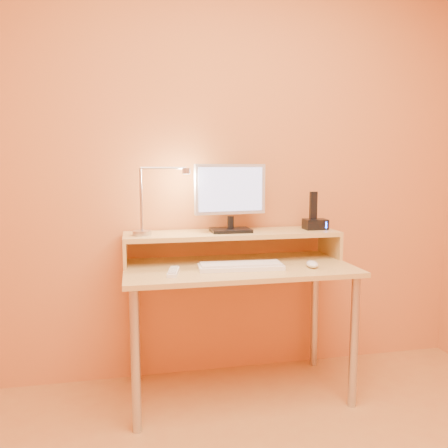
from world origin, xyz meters
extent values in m
cube|color=#D07C3C|center=(0.00, 1.50, 1.25)|extent=(3.00, 0.04, 2.50)
cylinder|color=#B2B2B9|center=(-0.55, 0.93, 0.35)|extent=(0.04, 0.04, 0.69)
cylinder|color=#B2B2B9|center=(0.55, 0.93, 0.35)|extent=(0.04, 0.04, 0.69)
cylinder|color=#B2B2B9|center=(-0.55, 1.43, 0.35)|extent=(0.04, 0.04, 0.69)
cylinder|color=#B2B2B9|center=(0.55, 1.43, 0.35)|extent=(0.04, 0.04, 0.69)
cube|color=#D9B762|center=(0.00, 1.18, 0.71)|extent=(1.20, 0.60, 0.02)
cube|color=#D9B762|center=(-0.59, 1.33, 0.79)|extent=(0.02, 0.30, 0.14)
cube|color=#D9B762|center=(0.59, 1.33, 0.79)|extent=(0.02, 0.30, 0.14)
cube|color=#D9B762|center=(0.00, 1.33, 0.87)|extent=(1.20, 0.30, 0.02)
cube|color=black|center=(-0.01, 1.33, 0.89)|extent=(0.22, 0.16, 0.02)
cylinder|color=black|center=(-0.01, 1.33, 0.93)|extent=(0.04, 0.04, 0.07)
cube|color=#B1B1B8|center=(-0.01, 1.34, 1.12)|extent=(0.41, 0.08, 0.28)
cube|color=black|center=(-0.01, 1.36, 1.12)|extent=(0.37, 0.06, 0.24)
cube|color=#A8BBFF|center=(-0.01, 1.32, 1.12)|extent=(0.37, 0.05, 0.24)
cylinder|color=#B2B2B9|center=(-0.50, 1.30, 0.89)|extent=(0.10, 0.10, 0.02)
cylinder|color=#B2B2B9|center=(-0.50, 1.30, 1.07)|extent=(0.01, 0.01, 0.33)
cylinder|color=#B2B2B9|center=(-0.38, 1.30, 1.24)|extent=(0.24, 0.01, 0.01)
cylinder|color=#B2B2B9|center=(-0.26, 1.30, 1.22)|extent=(0.04, 0.04, 0.03)
cylinder|color=#FFEAC6|center=(-0.26, 1.30, 1.20)|extent=(0.03, 0.03, 0.00)
cube|color=black|center=(0.50, 1.33, 0.91)|extent=(0.13, 0.10, 0.06)
cube|color=black|center=(0.48, 1.33, 1.02)|extent=(0.04, 0.03, 0.16)
cube|color=blue|center=(0.54, 1.28, 0.91)|extent=(0.01, 0.00, 0.04)
cube|color=white|center=(-0.01, 1.10, 0.73)|extent=(0.44, 0.17, 0.02)
ellipsoid|color=white|center=(0.36, 1.06, 0.74)|extent=(0.08, 0.11, 0.04)
cube|color=white|center=(-0.36, 1.06, 0.73)|extent=(0.08, 0.18, 0.02)
camera|label=1|loc=(-0.55, -1.05, 1.23)|focal=35.33mm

